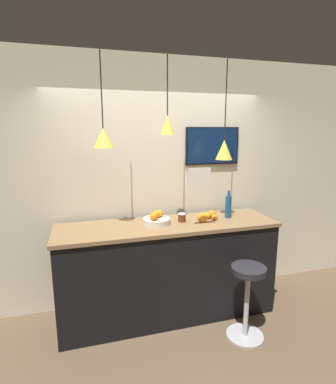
# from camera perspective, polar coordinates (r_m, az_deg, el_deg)

# --- Properties ---
(ground_plane) EXTENTS (14.00, 14.00, 0.00)m
(ground_plane) POSITION_cam_1_polar(r_m,az_deg,el_deg) (3.20, 4.01, -28.72)
(ground_plane) COLOR brown
(back_wall) EXTENTS (8.00, 0.06, 2.90)m
(back_wall) POSITION_cam_1_polar(r_m,az_deg,el_deg) (3.59, -1.99, 1.70)
(back_wall) COLOR beige
(back_wall) RESTS_ON ground_plane
(service_counter) EXTENTS (2.39, 0.68, 1.08)m
(service_counter) POSITION_cam_1_polar(r_m,az_deg,el_deg) (3.46, 0.00, -14.55)
(service_counter) COLOR black
(service_counter) RESTS_ON ground_plane
(bar_stool) EXTENTS (0.38, 0.38, 0.76)m
(bar_stool) POSITION_cam_1_polar(r_m,az_deg,el_deg) (3.22, 14.89, -17.64)
(bar_stool) COLOR #B7B7BC
(bar_stool) RESTS_ON ground_plane
(fruit_bowl) EXTENTS (0.30, 0.30, 0.15)m
(fruit_bowl) POSITION_cam_1_polar(r_m,az_deg,el_deg) (3.24, -2.23, -5.19)
(fruit_bowl) COLOR beige
(fruit_bowl) RESTS_ON service_counter
(orange_pile) EXTENTS (0.26, 0.24, 0.09)m
(orange_pile) POSITION_cam_1_polar(r_m,az_deg,el_deg) (3.41, 7.30, -4.63)
(orange_pile) COLOR orange
(orange_pile) RESTS_ON service_counter
(juice_bottle) EXTENTS (0.07, 0.07, 0.32)m
(juice_bottle) POSITION_cam_1_polar(r_m,az_deg,el_deg) (3.52, 11.41, -2.68)
(juice_bottle) COLOR navy
(juice_bottle) RESTS_ON service_counter
(spread_jar) EXTENTS (0.09, 0.09, 0.09)m
(spread_jar) POSITION_cam_1_polar(r_m,az_deg,el_deg) (3.32, 2.64, -4.87)
(spread_jar) COLOR #562D19
(spread_jar) RESTS_ON service_counter
(pendant_lamp_left) EXTENTS (0.20, 0.20, 0.90)m
(pendant_lamp_left) POSITION_cam_1_polar(r_m,az_deg,el_deg) (3.01, -12.21, 10.11)
(pendant_lamp_left) COLOR black
(pendant_lamp_middle) EXTENTS (0.15, 0.15, 0.77)m
(pendant_lamp_middle) POSITION_cam_1_polar(r_m,az_deg,el_deg) (3.13, -0.11, 12.73)
(pendant_lamp_middle) COLOR black
(pendant_lamp_right) EXTENTS (0.19, 0.19, 1.05)m
(pendant_lamp_right) POSITION_cam_1_polar(r_m,az_deg,el_deg) (3.37, 10.64, 8.03)
(pendant_lamp_right) COLOR black
(mounted_tv) EXTENTS (0.68, 0.04, 0.45)m
(mounted_tv) POSITION_cam_1_polar(r_m,az_deg,el_deg) (3.72, 8.44, 8.70)
(mounted_tv) COLOR black
(hanging_menu_board) EXTENTS (0.24, 0.01, 0.17)m
(hanging_menu_board) POSITION_cam_1_polar(r_m,az_deg,el_deg) (2.98, 5.99, 2.99)
(hanging_menu_board) COLOR silver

